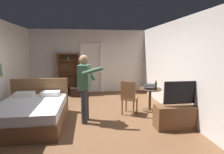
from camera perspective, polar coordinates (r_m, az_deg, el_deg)
ground_plane at (r=4.92m, az=-6.75°, el=-13.47°), size 6.97×6.97×0.00m
wall_back at (r=7.80m, az=-7.37°, el=4.99°), size 5.11×0.12×2.69m
wall_right at (r=5.25m, az=21.38°, el=2.58°), size 0.12×6.58×2.69m
doorway_frame at (r=7.73m, az=-6.61°, el=4.04°), size 0.93×0.08×2.13m
bed at (r=4.97m, az=-24.33°, el=-10.26°), size 1.58×1.94×1.02m
bookshelf at (r=7.66m, az=-13.68°, el=1.56°), size 0.88×0.32×1.71m
tv_flatscreen at (r=4.64m, az=21.33°, el=-11.09°), size 1.27×0.40×1.14m
side_table at (r=5.54m, az=12.13°, el=-5.87°), size 0.67×0.67×0.70m
laptop at (r=5.43m, az=11.97°, el=-3.16°), size 0.40×0.40×0.15m
bottle_on_table at (r=5.45m, az=13.92°, el=-2.58°), size 0.06×0.06×0.26m
wooden_chair at (r=5.09m, az=5.48°, el=-6.22°), size 0.58×0.58×0.99m
person_blue_shirt at (r=4.54m, az=-8.69°, el=-2.13°), size 0.68×0.68×1.73m
suitcase_dark at (r=7.24m, az=-11.02°, el=-4.79°), size 0.57×0.39×0.35m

